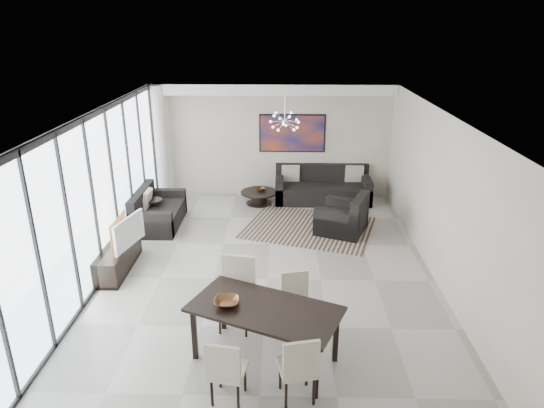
{
  "coord_description": "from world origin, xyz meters",
  "views": [
    {
      "loc": [
        0.26,
        -7.61,
        4.36
      ],
      "look_at": [
        0.08,
        0.5,
        1.25
      ],
      "focal_mm": 32.0,
      "sensor_mm": 36.0,
      "label": 1
    }
  ],
  "objects_px": {
    "television": "(124,231)",
    "sofa_main": "(322,189)",
    "coffee_table": "(259,197)",
    "tv_console": "(118,258)",
    "dining_table": "(265,313)"
  },
  "relations": [
    {
      "from": "television",
      "to": "sofa_main",
      "type": "bearing_deg",
      "value": -32.62
    },
    {
      "from": "sofa_main",
      "to": "coffee_table",
      "type": "bearing_deg",
      "value": -170.33
    },
    {
      "from": "tv_console",
      "to": "dining_table",
      "type": "height_order",
      "value": "dining_table"
    },
    {
      "from": "coffee_table",
      "to": "tv_console",
      "type": "distance_m",
      "value": 4.26
    },
    {
      "from": "sofa_main",
      "to": "tv_console",
      "type": "bearing_deg",
      "value": -137.0
    },
    {
      "from": "television",
      "to": "coffee_table",
      "type": "bearing_deg",
      "value": -19.8
    },
    {
      "from": "coffee_table",
      "to": "sofa_main",
      "type": "bearing_deg",
      "value": 9.67
    },
    {
      "from": "dining_table",
      "to": "television",
      "type": "bearing_deg",
      "value": 136.48
    },
    {
      "from": "tv_console",
      "to": "dining_table",
      "type": "xyz_separation_m",
      "value": [
        2.8,
        -2.48,
        0.49
      ]
    },
    {
      "from": "coffee_table",
      "to": "dining_table",
      "type": "relative_size",
      "value": 0.42
    },
    {
      "from": "coffee_table",
      "to": "tv_console",
      "type": "bearing_deg",
      "value": -124.83
    },
    {
      "from": "tv_console",
      "to": "television",
      "type": "distance_m",
      "value": 0.54
    },
    {
      "from": "coffee_table",
      "to": "sofa_main",
      "type": "distance_m",
      "value": 1.64
    },
    {
      "from": "sofa_main",
      "to": "dining_table",
      "type": "relative_size",
      "value": 1.09
    },
    {
      "from": "tv_console",
      "to": "dining_table",
      "type": "distance_m",
      "value": 3.78
    }
  ]
}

